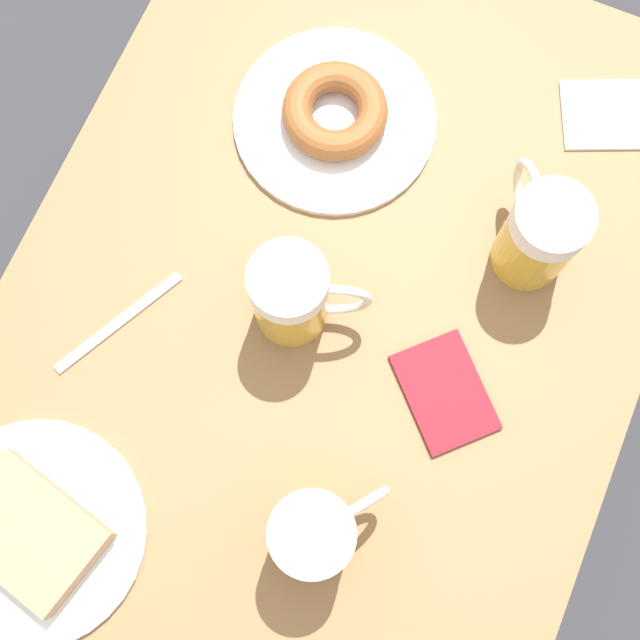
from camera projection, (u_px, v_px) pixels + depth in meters
name	position (u px, v px, depth m)	size (l,w,h in m)	color
ground_plane	(320.00, 416.00, 1.80)	(8.00, 8.00, 0.00)	#333338
table	(320.00, 337.00, 1.12)	(0.75, 1.08, 0.77)	olive
plate_with_cake	(31.00, 532.00, 0.98)	(0.25, 0.25, 0.04)	silver
plate_with_donut	(335.00, 115.00, 1.10)	(0.25, 0.25, 0.05)	silver
beer_mug_left	(315.00, 533.00, 0.92)	(0.10, 0.12, 0.15)	gold
beer_mug_center	(291.00, 299.00, 0.98)	(0.13, 0.09, 0.15)	gold
beer_mug_right	(539.00, 234.00, 1.00)	(0.10, 0.12, 0.15)	gold
napkin_folded	(611.00, 115.00, 1.11)	(0.15, 0.14, 0.00)	white
fork	(119.00, 322.00, 1.05)	(0.09, 0.17, 0.00)	silver
passport_near_edge	(445.00, 392.00, 1.03)	(0.15, 0.15, 0.01)	maroon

